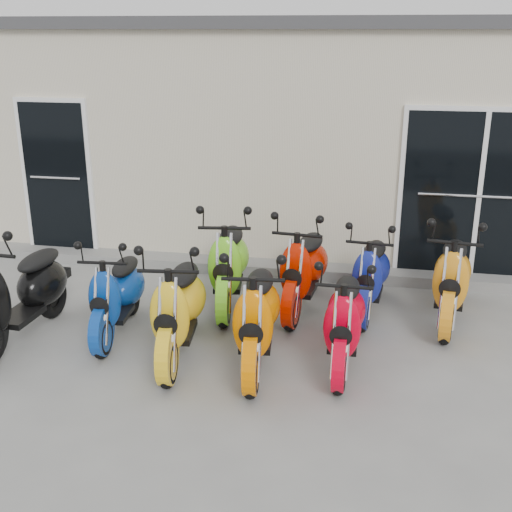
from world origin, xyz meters
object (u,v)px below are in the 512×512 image
object	(u,v)px
scooter_front_black	(18,280)
scooter_front_orange_b	(257,303)
scooter_front_red	(345,308)
scooter_back_yellow	(453,266)
scooter_back_blue	(371,264)
scooter_back_red	(304,257)
scooter_front_blue	(116,283)
scooter_front_orange_a	(178,295)
scooter_back_green	(228,252)

from	to	relation	value
scooter_front_black	scooter_front_orange_b	world-z (taller)	scooter_front_black
scooter_front_red	scooter_back_yellow	bearing A→B (deg)	48.34
scooter_back_blue	scooter_front_red	bearing A→B (deg)	-94.29
scooter_back_red	scooter_back_blue	distance (m)	0.79
scooter_front_red	scooter_back_red	distance (m)	1.39
scooter_front_black	scooter_back_blue	xyz separation A→B (m)	(3.66, 1.44, -0.09)
scooter_front_orange_b	scooter_back_blue	size ratio (longest dim) A/B	1.10
scooter_front_orange_b	scooter_back_red	xyz separation A→B (m)	(0.30, 1.43, -0.01)
scooter_front_orange_b	scooter_back_yellow	world-z (taller)	same
scooter_front_blue	scooter_front_orange_a	distance (m)	0.89
scooter_back_green	scooter_back_red	size ratio (longest dim) A/B	1.04
scooter_back_blue	scooter_back_green	bearing A→B (deg)	-170.71
scooter_front_blue	scooter_back_blue	distance (m)	2.93
scooter_front_orange_b	scooter_back_blue	xyz separation A→B (m)	(1.09, 1.50, -0.06)
scooter_front_red	scooter_back_yellow	world-z (taller)	scooter_back_yellow
scooter_front_black	scooter_back_red	distance (m)	3.19
scooter_back_blue	scooter_back_yellow	distance (m)	0.91
scooter_front_orange_a	scooter_back_blue	xyz separation A→B (m)	(1.90, 1.47, -0.07)
scooter_back_red	scooter_front_red	bearing A→B (deg)	-60.85
scooter_front_black	scooter_front_orange_b	distance (m)	2.58
scooter_front_orange_a	scooter_front_orange_b	world-z (taller)	scooter_front_orange_a
scooter_front_orange_b	scooter_back_red	world-z (taller)	scooter_front_orange_b
scooter_front_red	scooter_back_red	bearing A→B (deg)	113.90
scooter_front_orange_b	scooter_back_red	distance (m)	1.46
scooter_back_blue	scooter_front_orange_a	bearing A→B (deg)	-136.70
scooter_front_blue	scooter_front_orange_a	world-z (taller)	scooter_front_orange_a
scooter_back_green	scooter_front_red	bearing A→B (deg)	-47.91
scooter_front_orange_a	scooter_front_red	bearing A→B (deg)	-2.45
scooter_back_green	scooter_back_blue	size ratio (longest dim) A/B	1.14
scooter_front_black	scooter_back_blue	bearing A→B (deg)	24.47
scooter_front_blue	scooter_back_yellow	size ratio (longest dim) A/B	0.90
scooter_back_red	scooter_back_blue	size ratio (longest dim) A/B	1.09
scooter_front_red	scooter_back_blue	size ratio (longest dim) A/B	1.02
scooter_front_red	scooter_front_orange_a	bearing A→B (deg)	-175.27
scooter_front_black	scooter_front_orange_b	bearing A→B (deg)	1.63
scooter_back_green	scooter_back_blue	world-z (taller)	scooter_back_green
scooter_front_blue	scooter_back_green	xyz separation A→B (m)	(1.02, 1.00, 0.09)
scooter_back_blue	scooter_back_yellow	size ratio (longest dim) A/B	0.91
scooter_front_blue	scooter_front_red	world-z (taller)	scooter_front_red
scooter_front_orange_a	scooter_back_red	size ratio (longest dim) A/B	1.02
scooter_front_red	scooter_back_green	bearing A→B (deg)	140.19
scooter_back_red	scooter_back_green	bearing A→B (deg)	-171.87
scooter_front_red	scooter_back_blue	bearing A→B (deg)	80.55
scooter_front_blue	scooter_back_blue	xyz separation A→B (m)	(2.71, 1.12, 0.01)
scooter_back_green	scooter_front_orange_a	bearing A→B (deg)	-106.36
scooter_front_orange_a	scooter_front_red	world-z (taller)	scooter_front_orange_a
scooter_front_orange_b	scooter_front_red	bearing A→B (deg)	4.80
scooter_front_orange_b	scooter_back_yellow	distance (m)	2.45
scooter_front_orange_a	scooter_back_red	world-z (taller)	scooter_front_orange_a
scooter_front_orange_b	scooter_front_orange_a	bearing A→B (deg)	171.82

